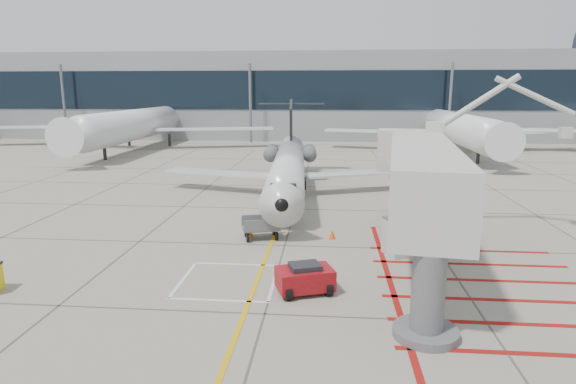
{
  "coord_description": "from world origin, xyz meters",
  "views": [
    {
      "loc": [
        2.29,
        -20.33,
        8.16
      ],
      "look_at": [
        0.0,
        6.0,
        2.5
      ],
      "focal_mm": 30.0,
      "sensor_mm": 36.0,
      "label": 1
    }
  ],
  "objects": [
    {
      "name": "ground_plane",
      "position": [
        0.0,
        0.0,
        0.0
      ],
      "size": [
        260.0,
        260.0,
        0.0
      ],
      "primitive_type": "plane",
      "color": "gray",
      "rests_on": "ground"
    },
    {
      "name": "regional_jet",
      "position": [
        -0.76,
        13.97,
        3.51
      ],
      "size": [
        22.76,
        27.97,
        7.02
      ],
      "primitive_type": null,
      "rotation": [
        0.0,
        0.0,
        0.06
      ],
      "color": "silver",
      "rests_on": "ground_plane"
    },
    {
      "name": "jet_bridge",
      "position": [
        6.46,
        1.28,
        3.8
      ],
      "size": [
        11.36,
        19.99,
        7.6
      ],
      "primitive_type": null,
      "rotation": [
        0.0,
        0.0,
        -0.13
      ],
      "color": "silver",
      "rests_on": "ground_plane"
    },
    {
      "name": "pushback_tug",
      "position": [
        1.38,
        -1.93,
        0.65
      ],
      "size": [
        2.58,
        2.07,
        1.31
      ],
      "primitive_type": null,
      "rotation": [
        0.0,
        0.0,
        0.34
      ],
      "color": "maroon",
      "rests_on": "ground_plane"
    },
    {
      "name": "baggage_cart",
      "position": [
        -1.43,
        5.14,
        0.64
      ],
      "size": [
        2.32,
        1.8,
        1.29
      ],
      "primitive_type": null,
      "rotation": [
        0.0,
        0.0,
        0.28
      ],
      "color": "#5A595E",
      "rests_on": "ground_plane"
    },
    {
      "name": "ground_power_unit",
      "position": [
        6.37,
        3.33,
        0.94
      ],
      "size": [
        2.74,
        2.22,
        1.88
      ],
      "primitive_type": null,
      "rotation": [
        0.0,
        0.0,
        0.41
      ],
      "color": "beige",
      "rests_on": "ground_plane"
    },
    {
      "name": "cone_nose",
      "position": [
        -2.11,
        5.41,
        0.27
      ],
      "size": [
        0.39,
        0.39,
        0.54
      ],
      "primitive_type": "cone",
      "color": "orange",
      "rests_on": "ground_plane"
    },
    {
      "name": "cone_side",
      "position": [
        2.52,
        5.44,
        0.25
      ],
      "size": [
        0.36,
        0.36,
        0.51
      ],
      "primitive_type": "cone",
      "color": "#F3470C",
      "rests_on": "ground_plane"
    },
    {
      "name": "terminal_building",
      "position": [
        10.0,
        70.0,
        7.0
      ],
      "size": [
        180.0,
        28.0,
        14.0
      ],
      "primitive_type": "cube",
      "color": "gray",
      "rests_on": "ground_plane"
    },
    {
      "name": "terminal_glass_band",
      "position": [
        10.0,
        55.95,
        8.0
      ],
      "size": [
        180.0,
        0.1,
        6.0
      ],
      "primitive_type": "cube",
      "color": "black",
      "rests_on": "ground_plane"
    },
    {
      "name": "bg_aircraft_b",
      "position": [
        -24.07,
        46.0,
        6.1
      ],
      "size": [
        36.61,
        40.68,
        12.2
      ],
      "primitive_type": null,
      "color": "silver",
      "rests_on": "ground_plane"
    },
    {
      "name": "bg_aircraft_c",
      "position": [
        18.81,
        46.0,
        5.74
      ],
      "size": [
        34.47,
        38.3,
        11.49
      ],
      "primitive_type": null,
      "color": "silver",
      "rests_on": "ground_plane"
    }
  ]
}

